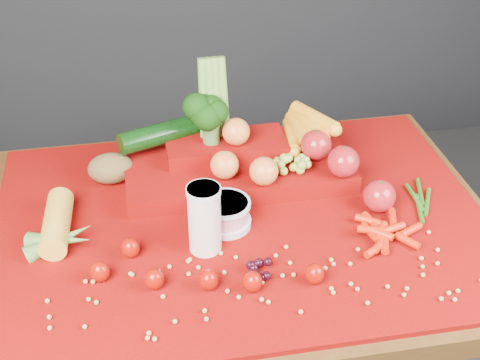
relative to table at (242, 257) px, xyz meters
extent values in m
cube|color=#371E0C|center=(0.00, 0.00, 0.07)|extent=(1.10, 0.80, 0.05)
cube|color=#371E0C|center=(-0.48, 0.33, -0.31)|extent=(0.06, 0.06, 0.70)
cube|color=#371E0C|center=(0.48, 0.33, -0.31)|extent=(0.06, 0.06, 0.70)
cube|color=#6C0603|center=(0.00, 0.00, 0.10)|extent=(1.05, 0.75, 0.01)
cylinder|color=silver|center=(-0.09, -0.08, 0.18)|extent=(0.07, 0.07, 0.15)
cylinder|color=silver|center=(-0.09, -0.08, 0.25)|extent=(0.07, 0.07, 0.01)
cylinder|color=silver|center=(-0.04, -0.01, 0.11)|extent=(0.11, 0.11, 0.01)
cylinder|color=pink|center=(-0.04, -0.01, 0.14)|extent=(0.10, 0.10, 0.04)
cylinder|color=silver|center=(-0.04, -0.01, 0.16)|extent=(0.11, 0.11, 0.01)
ellipsoid|color=#9C0200|center=(-0.24, -0.08, 0.13)|extent=(0.04, 0.04, 0.04)
cone|color=#0C460C|center=(-0.24, -0.08, 0.15)|extent=(0.03, 0.03, 0.01)
ellipsoid|color=#9C0200|center=(-0.30, -0.14, 0.13)|extent=(0.04, 0.04, 0.04)
cone|color=#0C460C|center=(-0.30, -0.14, 0.15)|extent=(0.03, 0.03, 0.01)
ellipsoid|color=#9C0200|center=(-0.20, -0.18, 0.13)|extent=(0.04, 0.04, 0.04)
cone|color=#0C460C|center=(-0.20, -0.18, 0.15)|extent=(0.03, 0.03, 0.01)
ellipsoid|color=#9C0200|center=(-0.10, -0.20, 0.13)|extent=(0.04, 0.04, 0.04)
cone|color=#0C460C|center=(-0.10, -0.20, 0.15)|extent=(0.03, 0.03, 0.01)
ellipsoid|color=#9C0200|center=(-0.02, -0.22, 0.13)|extent=(0.04, 0.04, 0.04)
cone|color=#0C460C|center=(-0.02, -0.22, 0.15)|extent=(0.03, 0.03, 0.01)
ellipsoid|color=#9C0200|center=(0.10, -0.22, 0.13)|extent=(0.04, 0.04, 0.04)
cone|color=#0C460C|center=(0.10, -0.22, 0.15)|extent=(0.03, 0.03, 0.01)
cylinder|color=#ECB443|center=(-0.39, 0.02, 0.13)|extent=(0.07, 0.18, 0.06)
ellipsoid|color=brown|center=(-0.27, 0.20, 0.14)|extent=(0.11, 0.08, 0.07)
cube|color=#6C0603|center=(0.02, 0.15, 0.13)|extent=(0.52, 0.22, 0.04)
cube|color=#6C0603|center=(0.00, 0.20, 0.17)|extent=(0.28, 0.12, 0.03)
sphere|color=#A91023|center=(0.24, 0.06, 0.19)|extent=(0.07, 0.07, 0.07)
sphere|color=#A91023|center=(0.30, -0.02, 0.14)|extent=(0.07, 0.07, 0.07)
sphere|color=#A91023|center=(0.20, 0.14, 0.19)|extent=(0.07, 0.07, 0.07)
sphere|color=#DE4627|center=(-0.02, 0.10, 0.18)|extent=(0.06, 0.06, 0.06)
sphere|color=#DE4627|center=(0.06, 0.06, 0.18)|extent=(0.06, 0.06, 0.06)
sphere|color=#DE4627|center=(0.02, 0.18, 0.22)|extent=(0.06, 0.06, 0.06)
cylinder|color=orange|center=(0.16, 0.22, 0.17)|extent=(0.06, 0.15, 0.04)
cylinder|color=orange|center=(0.18, 0.22, 0.18)|extent=(0.04, 0.15, 0.04)
cylinder|color=orange|center=(0.20, 0.22, 0.20)|extent=(0.07, 0.15, 0.04)
cylinder|color=orange|center=(0.22, 0.22, 0.21)|extent=(0.09, 0.14, 0.04)
cylinder|color=#3F662D|center=(-0.03, 0.20, 0.21)|extent=(0.04, 0.04, 0.04)
cylinder|color=olive|center=(-0.05, 0.24, 0.26)|extent=(0.03, 0.06, 0.22)
cylinder|color=olive|center=(-0.03, 0.24, 0.26)|extent=(0.02, 0.06, 0.22)
cylinder|color=olive|center=(-0.01, 0.24, 0.26)|extent=(0.02, 0.06, 0.22)
cylinder|color=olive|center=(0.00, 0.24, 0.26)|extent=(0.03, 0.06, 0.22)
cylinder|color=black|center=(-0.14, 0.24, 0.20)|extent=(0.22, 0.12, 0.05)
camera|label=1|loc=(-0.21, -1.12, 0.99)|focal=50.00mm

